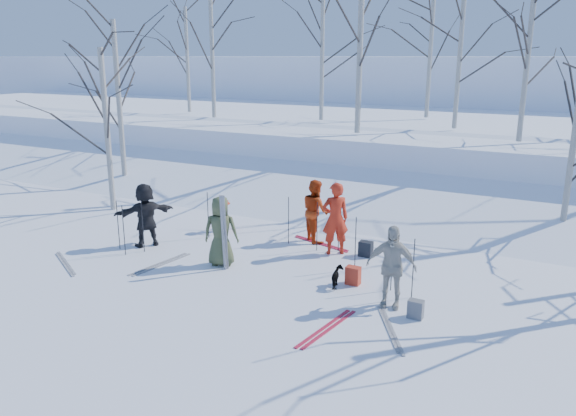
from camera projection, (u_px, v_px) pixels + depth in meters
The scene contains 41 objects.
ground at pixel (258, 275), 13.34m from camera, with size 120.00×120.00×0.00m, color white.
snow_ramp at pixel (363, 203), 19.26m from camera, with size 70.00×9.50×1.40m, color white.
snow_plateau at pixel (436, 141), 27.55m from camera, with size 70.00×18.00×2.20m, color white.
far_hill at pixel (501, 95), 45.16m from camera, with size 90.00×30.00×6.00m, color white.
skier_olive_center at pixel (221, 231), 13.79m from camera, with size 0.86×0.56×1.76m, color #414A2C.
skier_red_north at pixel (335, 218), 14.57m from camera, with size 0.70×0.46×1.92m, color #B52310.
skier_redor_behind at pixel (315, 211), 15.63m from camera, with size 0.85×0.66×1.75m, color #BB370E.
skier_red_seated at pixel (225, 215), 16.59m from camera, with size 0.63×0.36×0.97m, color #B52310.
skier_cream_east at pixel (391, 267), 11.47m from camera, with size 1.03×0.43×1.76m, color beige.
skier_grey_west at pixel (145, 215), 15.20m from camera, with size 1.63×0.52×1.76m, color black.
dog at pixel (337, 277), 12.59m from camera, with size 0.25×0.56×0.47m, color black.
upright_ski_left at pixel (223, 233), 13.41m from camera, with size 0.07×0.02×1.90m, color silver.
upright_ski_right at pixel (225, 233), 13.42m from camera, with size 0.07×0.02×1.90m, color silver.
ski_pair_a at pixel (327, 329), 10.71m from camera, with size 0.45×1.91×0.02m, color maroon, non-canonical shape.
ski_pair_b at pixel (390, 329), 10.68m from camera, with size 1.11×1.75×0.02m, color silver, non-canonical shape.
ski_pair_c at pixel (321, 243), 15.57m from camera, with size 1.88×0.72×0.02m, color maroon, non-canonical shape.
ski_pair_d at pixel (65, 264), 14.06m from camera, with size 1.76×1.10×0.02m, color silver, non-canonical shape.
ski_pair_e at pixel (160, 264), 14.02m from camera, with size 0.43×1.91×0.02m, color silver, non-canonical shape.
ski_pole_a at pixel (413, 269), 11.92m from camera, with size 0.02×0.02×1.34m, color black.
ski_pole_b at pixel (143, 228), 14.77m from camera, with size 0.02×0.02×1.34m, color black.
ski_pole_c at pixel (355, 244), 13.51m from camera, with size 0.02×0.02×1.34m, color black.
ski_pole_d at pixel (118, 225), 14.99m from camera, with size 0.02×0.02×1.34m, color black.
ski_pole_e at pixel (208, 215), 15.93m from camera, with size 0.02×0.02×1.34m, color black.
ski_pole_f at pixel (289, 220), 15.43m from camera, with size 0.02×0.02×1.34m, color black.
ski_pole_g at pixel (317, 226), 14.87m from camera, with size 0.02×0.02×1.34m, color black.
ski_pole_h at pixel (392, 262), 12.31m from camera, with size 0.02×0.02×1.34m, color black.
ski_pole_i at pixel (124, 230), 14.54m from camera, with size 0.02×0.02×1.34m, color black.
ski_pole_j at pixel (339, 227), 14.83m from camera, with size 0.02×0.02×1.34m, color black.
backpack_red at pixel (353, 276), 12.77m from camera, with size 0.32×0.22×0.42m, color #B42F1B.
backpack_grey at pixel (416, 309), 11.11m from camera, with size 0.30×0.20×0.38m, color #57595F.
backpack_dark at pixel (366, 249), 14.56m from camera, with size 0.34×0.24×0.40m, color black.
birch_plateau_a at pixel (360, 38), 20.62m from camera, with size 5.48×5.48×6.96m, color silver, non-canonical shape.
birch_plateau_b at pixel (459, 63), 22.15m from camera, with size 4.20×4.20×5.15m, color silver, non-canonical shape.
birch_plateau_e at pixel (187, 60), 28.88m from camera, with size 4.26×4.26×5.24m, color silver, non-canonical shape.
birch_plateau_f at pixel (322, 60), 25.13m from camera, with size 4.32×4.32×5.31m, color silver, non-canonical shape.
birch_plateau_g at pixel (430, 55), 26.17m from camera, with size 4.67×4.67×5.82m, color silver, non-canonical shape.
birch_plateau_i at pixel (527, 63), 18.65m from camera, with size 4.25×4.25×5.22m, color silver, non-canonical shape.
birch_plateau_j at pixel (212, 51), 26.11m from camera, with size 4.92×4.92×6.17m, color silver, non-canonical shape.
birch_edge_a at pixel (107, 131), 18.39m from camera, with size 4.32×4.32×5.32m, color silver, non-canonical shape.
birch_edge_d at pixel (119, 106), 21.65m from camera, with size 5.06×5.06×6.37m, color silver, non-canonical shape.
birch_edge_e at pixel (571, 159), 15.16m from camera, with size 3.90×3.90×4.71m, color silver, non-canonical shape.
Camera 1 is at (6.49, -10.65, 5.04)m, focal length 35.00 mm.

